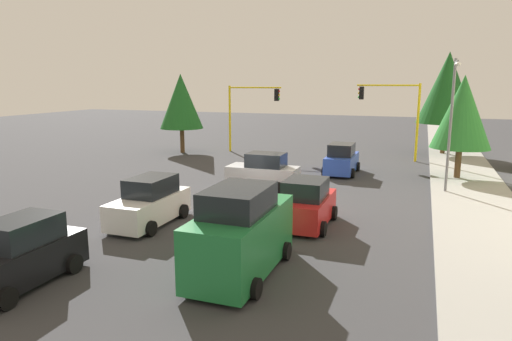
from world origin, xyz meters
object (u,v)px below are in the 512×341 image
object	(u,v)px
tree_roadside_far	(447,88)
car_black	(20,255)
traffic_signal_far_right	(250,105)
car_blue	(342,160)
tree_roadside_mid	(462,112)
street_lamp_curbside	(452,112)
delivery_van_green	(241,234)
car_silver	(264,172)
car_white	(150,203)
car_red	(306,204)
tree_opposite_side	(181,101)
traffic_signal_far_left	(393,106)

from	to	relation	value
tree_roadside_far	car_black	xyz separation A→B (m)	(30.14, -12.37, -4.47)
traffic_signal_far_right	car_blue	bearing A→B (deg)	53.48
traffic_signal_far_right	tree_roadside_mid	size ratio (longest dim) A/B	0.88
tree_roadside_mid	tree_roadside_far	bearing A→B (deg)	-177.14
car_blue	street_lamp_curbside	bearing A→B (deg)	57.46
tree_roadside_mid	car_blue	xyz separation A→B (m)	(0.50, -6.90, -3.19)
tree_roadside_mid	delivery_van_green	size ratio (longest dim) A/B	1.30
street_lamp_curbside	tree_roadside_mid	xyz separation A→B (m)	(-4.39, 0.80, -0.26)
street_lamp_curbside	car_blue	world-z (taller)	street_lamp_curbside
street_lamp_curbside	car_blue	xyz separation A→B (m)	(-3.89, -6.10, -3.45)
traffic_signal_far_right	tree_roadside_far	xyz separation A→B (m)	(-4.00, 15.17, 1.45)
car_silver	car_blue	bearing A→B (deg)	148.22
tree_roadside_mid	street_lamp_curbside	bearing A→B (deg)	-10.33
traffic_signal_far_right	car_blue	distance (m)	11.33
traffic_signal_far_right	car_white	size ratio (longest dim) A/B	1.35
car_red	car_blue	bearing A→B (deg)	-177.63
tree_roadside_mid	car_red	xyz separation A→B (m)	(11.83, -6.43, -3.19)
car_black	car_silver	bearing A→B (deg)	169.72
tree_opposite_side	car_blue	size ratio (longest dim) A/B	1.68
car_silver	car_black	xyz separation A→B (m)	(14.14, -2.57, -0.00)
tree_opposite_side	tree_roadside_far	bearing A→B (deg)	106.31
car_blue	car_white	bearing A→B (deg)	-23.08
traffic_signal_far_left	car_blue	world-z (taller)	traffic_signal_far_left
tree_opposite_side	car_red	bearing A→B (deg)	42.62
traffic_signal_far_right	car_white	bearing A→B (deg)	8.84
car_red	tree_roadside_far	bearing A→B (deg)	164.80
street_lamp_curbside	car_white	bearing A→B (deg)	-51.26
car_white	car_red	bearing A→B (deg)	108.11
tree_roadside_far	delivery_van_green	world-z (taller)	tree_roadside_far
tree_roadside_far	delivery_van_green	distance (m)	28.29
street_lamp_curbside	tree_roadside_far	bearing A→B (deg)	178.81
car_white	car_black	size ratio (longest dim) A/B	1.04
delivery_van_green	car_black	distance (m)	6.45
car_silver	tree_roadside_far	bearing A→B (deg)	148.49
street_lamp_curbside	delivery_van_green	world-z (taller)	street_lamp_curbside
car_blue	car_black	xyz separation A→B (m)	(19.65, -5.97, -0.00)
car_blue	car_red	xyz separation A→B (m)	(11.33, 0.47, 0.00)
tree_opposite_side	car_silver	bearing A→B (deg)	46.91
street_lamp_curbside	tree_roadside_mid	world-z (taller)	street_lamp_curbside
traffic_signal_far_right	car_red	xyz separation A→B (m)	(17.83, 9.24, -3.02)
delivery_van_green	car_black	xyz separation A→B (m)	(2.95, -5.73, -0.39)
car_silver	car_blue	xyz separation A→B (m)	(-5.50, 3.41, -0.00)
tree_roadside_far	delivery_van_green	size ratio (longest dim) A/B	1.70
car_silver	tree_roadside_mid	bearing A→B (deg)	120.20
tree_roadside_mid	car_black	xyz separation A→B (m)	(20.14, -12.87, -3.19)
traffic_signal_far_right	car_black	size ratio (longest dim) A/B	1.40
car_red	traffic_signal_far_left	bearing A→B (deg)	173.16
street_lamp_curbside	traffic_signal_far_right	bearing A→B (deg)	-124.93
tree_roadside_far	car_black	world-z (taller)	tree_roadside_far
tree_roadside_mid	car_red	distance (m)	13.84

